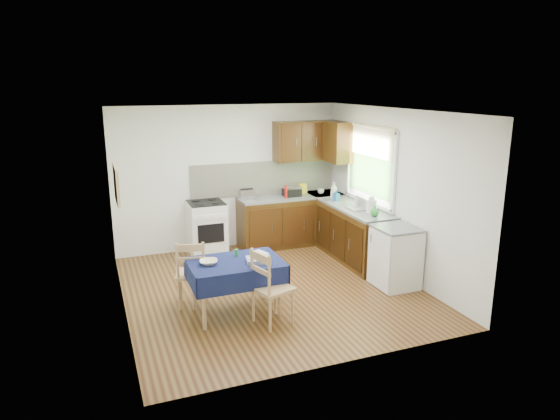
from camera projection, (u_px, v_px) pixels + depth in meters
name	position (u px, v px, depth m)	size (l,w,h in m)	color
floor	(271.00, 289.00, 7.13)	(4.20, 4.20, 0.00)	#4A2413
ceiling	(270.00, 111.00, 6.51)	(4.00, 4.20, 0.02)	white
wall_back	(229.00, 177.00, 8.72)	(4.00, 0.02, 2.50)	white
wall_front	(343.00, 250.00, 4.92)	(4.00, 0.02, 2.50)	white
wall_left	(118.00, 218.00, 6.12)	(0.02, 4.20, 2.50)	white
wall_right	(395.00, 192.00, 7.52)	(0.02, 4.20, 2.50)	white
base_cabinets	(319.00, 227.00, 8.63)	(1.90, 2.30, 0.86)	#321C08
worktop_back	(291.00, 197.00, 8.91)	(1.90, 0.60, 0.04)	slate
worktop_right	(355.00, 208.00, 8.09)	(0.60, 1.70, 0.04)	slate
worktop_corner	(324.00, 194.00, 9.13)	(0.60, 0.60, 0.04)	slate
splashback	(265.00, 178.00, 8.94)	(2.70, 0.02, 0.60)	#F0EBCC
upper_cabinets	(316.00, 141.00, 8.83)	(1.20, 0.85, 0.70)	#321C08
stove	(207.00, 228.00, 8.47)	(0.60, 0.61, 0.92)	white
window	(370.00, 160.00, 8.04)	(0.04, 1.48, 1.26)	#325D26
fridge	(396.00, 257.00, 7.12)	(0.58, 0.60, 0.89)	white
corkboard	(116.00, 185.00, 6.32)	(0.04, 0.62, 0.47)	#AE7C57
dining_table	(236.00, 269.00, 6.24)	(1.16, 0.78, 0.70)	#111144
chair_far	(191.00, 271.00, 6.46)	(0.49, 0.49, 0.91)	#AE7C57
chair_near	(270.00, 285.00, 5.97)	(0.53, 0.53, 0.95)	#AE7C57
toaster	(247.00, 194.00, 8.59)	(0.26, 0.16, 0.20)	#B2B1B6
sandwich_press	(292.00, 191.00, 8.85)	(0.29, 0.25, 0.17)	black
sauce_bottle	(286.00, 192.00, 8.67)	(0.05, 0.05, 0.22)	red
yellow_packet	(303.00, 188.00, 9.07)	(0.13, 0.09, 0.18)	yellow
dish_rack	(361.00, 207.00, 7.99)	(0.41, 0.32, 0.20)	#949499
kettle	(372.00, 205.00, 7.72)	(0.16, 0.16, 0.27)	white
cup	(321.00, 191.00, 9.04)	(0.11, 0.11, 0.09)	silver
soap_bottle_a	(334.00, 191.00, 8.58)	(0.12, 0.12, 0.30)	white
soap_bottle_b	(336.00, 195.00, 8.49)	(0.09, 0.09, 0.19)	#1B5E9E
soap_bottle_c	(375.00, 211.00, 7.50)	(0.13, 0.13, 0.17)	green
plate_bowl	(209.00, 262.00, 6.10)	(0.22, 0.22, 0.05)	#F8F2CB
book	(254.00, 255.00, 6.43)	(0.16, 0.22, 0.02)	white
spice_jar	(236.00, 253.00, 6.38)	(0.05, 0.05, 0.10)	#258936
tea_towel	(258.00, 260.00, 6.18)	(0.30, 0.23, 0.05)	navy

